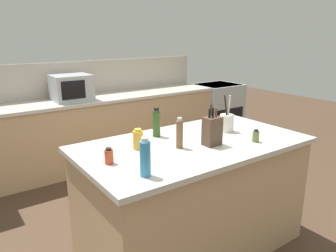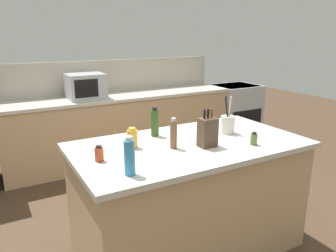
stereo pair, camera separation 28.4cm
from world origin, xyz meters
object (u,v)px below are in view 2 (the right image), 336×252
Objects in this scene: range_oven at (234,111)px; knife_block at (208,132)px; microwave at (86,86)px; utensil_crock at (228,124)px; spice_jar_paprika at (99,154)px; dish_soap_bottle at (130,157)px; pepper_grinder at (174,134)px; olive_oil_bottle at (155,123)px; honey_jar at (132,138)px; spice_jar_oregano at (254,139)px.

knife_block is at bearing -134.34° from range_oven.
utensil_crock is (0.62, -2.14, -0.08)m from microwave.
range_oven is 3.84m from spice_jar_paprika.
spice_jar_paprika is at bearing 172.36° from knife_block.
dish_soap_bottle reaches higher than pepper_grinder.
dish_soap_bottle is (-0.44, -2.52, -0.05)m from microwave.
pepper_grinder reaches higher than spice_jar_paprika.
honey_jar is (-0.28, -0.18, -0.04)m from olive_oil_bottle.
spice_jar_paprika is (-0.30, -0.14, -0.02)m from honey_jar.
knife_block is 2.90× the size of spice_jar_oregano.
knife_block reaches higher than spice_jar_paprika.
honey_jar is at bearing 24.78° from spice_jar_paprika.
microwave reaches higher than utensil_crock.
knife_block is 0.57m from honey_jar.
knife_block is 0.91× the size of utensil_crock.
honey_jar reaches higher than range_oven.
honey_jar is at bearing 176.35° from utensil_crock.
honey_jar reaches higher than spice_jar_paprika.
dish_soap_bottle is 2.43× the size of spice_jar_oregano.
dish_soap_bottle is 0.99× the size of olive_oil_bottle.
honey_jar is at bearing -96.49° from microwave.
spice_jar_paprika is at bearing -151.39° from olive_oil_bottle.
dish_soap_bottle is at bearing -139.83° from range_oven.
dish_soap_bottle is at bearing -99.95° from microwave.
olive_oil_bottle reaches higher than spice_jar_oregano.
olive_oil_bottle is (0.49, 0.62, 0.00)m from dish_soap_bottle.
spice_jar_paprika is (-1.16, -0.08, -0.03)m from utensil_crock.
knife_block is at bearing -20.42° from pepper_grinder.
pepper_grinder reaches higher than spice_jar_oregano.
dish_soap_bottle is 0.49m from honey_jar.
honey_jar is 0.33m from spice_jar_paprika.
pepper_grinder is 1.50× the size of honey_jar.
honey_jar is (-0.24, -2.08, -0.09)m from microwave.
microwave is 2.10m from honey_jar.
olive_oil_bottle is 1.59× the size of honey_jar.
knife_block reaches higher than spice_jar_oregano.
knife_block is 1.18× the size of olive_oil_bottle.
spice_jar_oregano is 0.80m from olive_oil_bottle.
olive_oil_bottle is at bearing -142.75° from range_oven.
dish_soap_bottle is (-2.99, -2.52, 0.59)m from range_oven.
utensil_crock is 1.32× the size of dish_soap_bottle.
pepper_grinder is at bearing 158.19° from spice_jar_oregano.
honey_jar is at bearing -143.21° from range_oven.
utensil_crock is 1.30× the size of olive_oil_bottle.
dish_soap_bottle is at bearing -128.09° from olive_oil_bottle.
spice_jar_oregano is (1.05, 0.05, -0.07)m from dish_soap_bottle.
honey_jar is (-2.78, -2.08, 0.55)m from range_oven.
honey_jar reaches higher than spice_jar_oregano.
microwave is at bearing 80.05° from dish_soap_bottle.
microwave is at bearing 83.51° from honey_jar.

